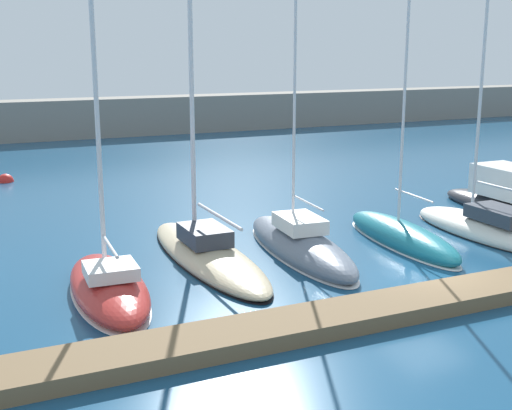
{
  "coord_description": "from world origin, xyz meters",
  "views": [
    {
      "loc": [
        -13.52,
        -16.4,
        7.28
      ],
      "look_at": [
        -3.7,
        5.0,
        1.8
      ],
      "focal_mm": 47.7,
      "sensor_mm": 36.0,
      "label": 1
    }
  ],
  "objects": [
    {
      "name": "ground_plane",
      "position": [
        0.0,
        0.0,
        0.0
      ],
      "size": [
        120.0,
        120.0,
        0.0
      ],
      "primitive_type": "plane",
      "color": "navy"
    },
    {
      "name": "breakwater_seawall",
      "position": [
        0.0,
        40.65,
        1.58
      ],
      "size": [
        108.0,
        3.09,
        3.15
      ],
      "primitive_type": "cube",
      "color": "gray",
      "rests_on": "ground_plane"
    },
    {
      "name": "sailboat_slate_fourth",
      "position": [
        -2.24,
        4.38,
        0.33
      ],
      "size": [
        2.78,
        8.35,
        14.96
      ],
      "rotation": [
        0.0,
        0.0,
        1.49
      ],
      "color": "slate",
      "rests_on": "ground_plane"
    },
    {
      "name": "dock_pier",
      "position": [
        0.0,
        -1.83,
        0.22
      ],
      "size": [
        31.57,
        1.74,
        0.43
      ],
      "primitive_type": "cube",
      "color": "brown",
      "rests_on": "ground_plane"
    },
    {
      "name": "sailboat_sand_third",
      "position": [
        -5.57,
        5.07,
        0.34
      ],
      "size": [
        2.31,
        9.55,
        16.4
      ],
      "rotation": [
        0.0,
        0.0,
        1.57
      ],
      "color": "beige",
      "rests_on": "ground_plane"
    },
    {
      "name": "mooring_buoy_red",
      "position": [
        -10.74,
        23.02,
        0.0
      ],
      "size": [
        0.89,
        0.89,
        0.89
      ],
      "primitive_type": "sphere",
      "color": "red",
      "rests_on": "ground_plane"
    },
    {
      "name": "sailboat_ivory_sixth",
      "position": [
        5.67,
        3.51,
        0.29
      ],
      "size": [
        2.46,
        7.61,
        16.42
      ],
      "rotation": [
        0.0,
        0.0,
        1.57
      ],
      "color": "silver",
      "rests_on": "ground_plane"
    },
    {
      "name": "sailboat_teal_fifth",
      "position": [
        1.84,
        3.84,
        0.34
      ],
      "size": [
        2.26,
        7.25,
        15.66
      ],
      "rotation": [
        0.0,
        0.0,
        1.49
      ],
      "color": "#19707F",
      "rests_on": "ground_plane"
    },
    {
      "name": "sailboat_red_second",
      "position": [
        -9.53,
        2.85,
        0.34
      ],
      "size": [
        2.48,
        6.55,
        10.26
      ],
      "rotation": [
        0.0,
        0.0,
        1.52
      ],
      "color": "#B72D28",
      "rests_on": "ground_plane"
    }
  ]
}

